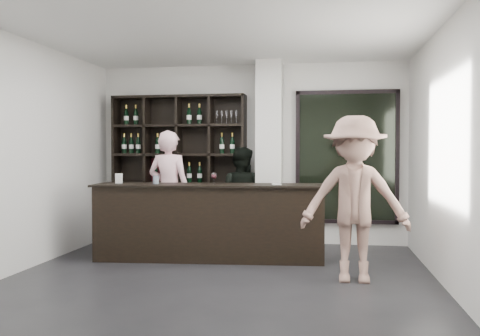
% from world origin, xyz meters
% --- Properties ---
extents(floor, '(5.00, 5.50, 0.01)m').
position_xyz_m(floor, '(0.00, 0.00, -0.01)').
color(floor, black).
rests_on(floor, ground).
extents(wine_shelf, '(2.20, 0.35, 2.40)m').
position_xyz_m(wine_shelf, '(-1.15, 2.57, 1.20)').
color(wine_shelf, black).
rests_on(wine_shelf, floor).
extents(structural_column, '(0.40, 0.40, 2.90)m').
position_xyz_m(structural_column, '(0.35, 2.47, 1.45)').
color(structural_column, silver).
rests_on(structural_column, floor).
extents(glass_panel, '(1.60, 0.08, 2.10)m').
position_xyz_m(glass_panel, '(1.55, 2.69, 1.40)').
color(glass_panel, black).
rests_on(glass_panel, floor).
extents(tasting_counter, '(3.16, 0.66, 1.04)m').
position_xyz_m(tasting_counter, '(-0.35, 1.28, 0.52)').
color(tasting_counter, black).
rests_on(tasting_counter, floor).
extents(taster_pink, '(0.71, 0.52, 1.80)m').
position_xyz_m(taster_pink, '(-1.10, 1.85, 0.90)').
color(taster_pink, '#FBC0C8').
rests_on(taster_pink, floor).
extents(taster_black, '(0.87, 0.74, 1.56)m').
position_xyz_m(taster_black, '(-0.10, 2.40, 0.78)').
color(taster_black, black).
rests_on(taster_black, floor).
extents(customer, '(1.23, 0.72, 1.89)m').
position_xyz_m(customer, '(1.54, 0.42, 0.95)').
color(customer, '#906B5D').
rests_on(customer, floor).
extents(wine_glass, '(0.09, 0.09, 0.18)m').
position_xyz_m(wine_glass, '(-0.28, 1.27, 1.13)').
color(wine_glass, white).
rests_on(wine_glass, tasting_counter).
extents(spit_cup, '(0.11, 0.11, 0.11)m').
position_xyz_m(spit_cup, '(-1.09, 1.23, 1.10)').
color(spit_cup, silver).
rests_on(spit_cup, tasting_counter).
extents(napkin_stack, '(0.14, 0.14, 0.02)m').
position_xyz_m(napkin_stack, '(0.57, 1.29, 1.05)').
color(napkin_stack, white).
rests_on(napkin_stack, tasting_counter).
extents(card_stand, '(0.09, 0.05, 0.14)m').
position_xyz_m(card_stand, '(-1.64, 1.25, 1.11)').
color(card_stand, white).
rests_on(card_stand, tasting_counter).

